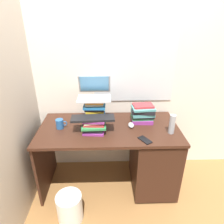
% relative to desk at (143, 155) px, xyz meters
% --- Properties ---
extents(ground_plane, '(6.00, 6.00, 0.00)m').
position_rel_desk_xyz_m(ground_plane, '(-0.37, 0.03, -0.41)').
color(ground_plane, olive).
extents(wall_back, '(6.00, 0.06, 2.60)m').
position_rel_desk_xyz_m(wall_back, '(-0.37, 0.42, 0.89)').
color(wall_back, silver).
rests_on(wall_back, ground).
extents(wall_left, '(0.05, 6.00, 2.60)m').
position_rel_desk_xyz_m(wall_left, '(-1.23, 0.03, 0.89)').
color(wall_left, beige).
rests_on(wall_left, ground).
extents(desk, '(1.45, 0.70, 0.76)m').
position_rel_desk_xyz_m(desk, '(0.00, 0.00, 0.00)').
color(desk, '#381E14').
rests_on(desk, ground).
extents(book_stack_tall, '(0.23, 0.21, 0.27)m').
position_rel_desk_xyz_m(book_stack_tall, '(-0.52, 0.14, 0.48)').
color(book_stack_tall, '#B22D33').
rests_on(book_stack_tall, desk).
extents(book_stack_keyboard_riser, '(0.24, 0.21, 0.14)m').
position_rel_desk_xyz_m(book_stack_keyboard_riser, '(-0.52, -0.06, 0.41)').
color(book_stack_keyboard_riser, '#8C338C').
rests_on(book_stack_keyboard_riser, desk).
extents(book_stack_side, '(0.25, 0.20, 0.20)m').
position_rel_desk_xyz_m(book_stack_side, '(-0.01, 0.14, 0.45)').
color(book_stack_side, '#8C338C').
rests_on(book_stack_side, desk).
extents(laptop, '(0.34, 0.31, 0.22)m').
position_rel_desk_xyz_m(laptop, '(-0.52, 0.20, 0.67)').
color(laptop, '#B7BABF').
rests_on(laptop, book_stack_tall).
extents(keyboard, '(0.42, 0.16, 0.02)m').
position_rel_desk_xyz_m(keyboard, '(-0.53, -0.05, 0.50)').
color(keyboard, black).
rests_on(keyboard, book_stack_keyboard_riser).
extents(computer_mouse, '(0.06, 0.10, 0.04)m').
position_rel_desk_xyz_m(computer_mouse, '(-0.14, 0.04, 0.36)').
color(computer_mouse, '#A5A8AD').
rests_on(computer_mouse, desk).
extents(mug, '(0.12, 0.08, 0.10)m').
position_rel_desk_xyz_m(mug, '(-0.87, 0.03, 0.39)').
color(mug, '#265999').
rests_on(mug, desk).
extents(water_bottle, '(0.06, 0.06, 0.20)m').
position_rel_desk_xyz_m(water_bottle, '(0.24, -0.10, 0.44)').
color(water_bottle, '#999EA5').
rests_on(water_bottle, desk).
extents(cell_phone, '(0.13, 0.15, 0.01)m').
position_rel_desk_xyz_m(cell_phone, '(-0.04, -0.23, 0.35)').
color(cell_phone, black).
rests_on(cell_phone, desk).
extents(wastebasket, '(0.24, 0.24, 0.29)m').
position_rel_desk_xyz_m(wastebasket, '(-0.76, -0.44, -0.27)').
color(wastebasket, silver).
rests_on(wastebasket, ground).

